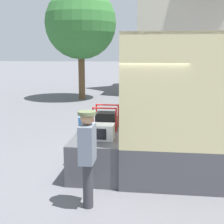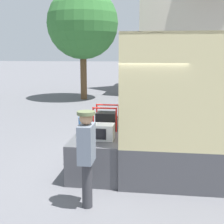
# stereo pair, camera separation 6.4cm
# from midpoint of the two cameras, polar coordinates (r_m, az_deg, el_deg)

# --- Properties ---
(ground_plane) EXTENTS (160.00, 160.00, 0.00)m
(ground_plane) POSITION_cam_midpoint_polar(r_m,az_deg,el_deg) (7.38, 2.44, -10.49)
(ground_plane) COLOR slate
(tailgate_deck) EXTENTS (1.10, 2.23, 0.85)m
(tailgate_deck) POSITION_cam_midpoint_polar(r_m,az_deg,el_deg) (7.30, -1.89, -7.17)
(tailgate_deck) COLOR #4C4C51
(tailgate_deck) RESTS_ON ground
(microwave) EXTENTS (0.51, 0.38, 0.34)m
(microwave) POSITION_cam_midpoint_polar(r_m,az_deg,el_deg) (6.65, -1.53, -3.67)
(microwave) COLOR white
(microwave) RESTS_ON tailgate_deck
(portable_generator) EXTENTS (0.58, 0.50, 0.57)m
(portable_generator) POSITION_cam_midpoint_polar(r_m,az_deg,el_deg) (7.53, -0.69, -1.53)
(portable_generator) COLOR black
(portable_generator) RESTS_ON tailgate_deck
(orange_bucket) EXTENTS (0.28, 0.28, 0.37)m
(orange_bucket) POSITION_cam_midpoint_polar(r_m,az_deg,el_deg) (7.24, -4.79, -2.37)
(orange_bucket) COLOR #3370B2
(orange_bucket) RESTS_ON tailgate_deck
(worker_person) EXTENTS (0.31, 0.44, 1.72)m
(worker_person) POSITION_cam_midpoint_polar(r_m,az_deg,el_deg) (5.37, -4.33, -6.84)
(worker_person) COLOR #38383D
(worker_person) RESTS_ON ground
(house_backdrop) EXTENTS (8.12, 7.80, 8.66)m
(house_backdrop) POSITION_cam_midpoint_polar(r_m,az_deg,el_deg) (22.42, 15.86, 14.97)
(house_backdrop) COLOR beige
(house_backdrop) RESTS_ON ground
(street_tree) EXTENTS (3.94, 3.94, 6.21)m
(street_tree) POSITION_cam_midpoint_polar(r_m,az_deg,el_deg) (17.95, -5.27, 15.81)
(street_tree) COLOR brown
(street_tree) RESTS_ON ground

